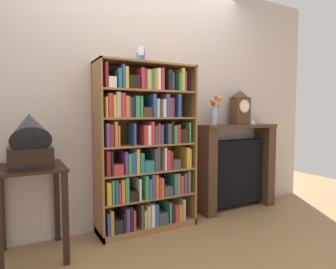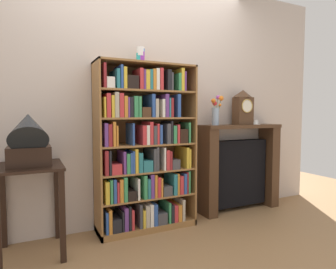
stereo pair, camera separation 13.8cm
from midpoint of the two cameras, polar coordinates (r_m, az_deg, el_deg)
ground_plane at (r=2.93m, az=-4.47°, el=-19.13°), size 7.64×6.40×0.02m
wall_back at (r=3.05m, az=-5.85°, el=6.99°), size 4.64×0.08×2.60m
bookshelf at (r=2.83m, az=-5.99°, el=-3.80°), size 0.98×0.33×1.63m
cup_stack at (r=2.90m, az=-6.85°, el=15.38°), size 0.08×0.08×0.16m
side_table_left at (r=2.57m, az=-26.98°, el=-9.78°), size 0.49×0.55×0.74m
gramophone at (r=2.44m, az=-27.24°, el=-0.91°), size 0.32×0.48×0.52m
fireplace_mantel at (r=3.56m, az=12.29°, el=-6.40°), size 1.03×0.27×1.02m
mantel_clock at (r=3.51m, az=13.09°, el=5.27°), size 0.21×0.15×0.41m
flower_vase at (r=3.26m, az=8.00°, el=4.55°), size 0.17×0.10×0.34m
teacup_with_saucer at (r=3.63m, az=15.15°, el=2.35°), size 0.14×0.14×0.06m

